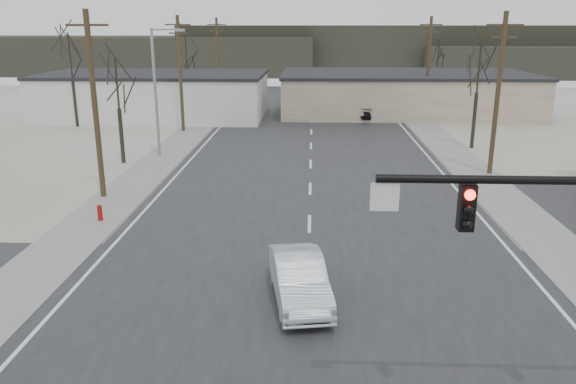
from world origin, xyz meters
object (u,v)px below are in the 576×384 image
Objects in this scene: sedan_crossing at (299,278)px; car_far_b at (316,103)px; fire_hydrant at (100,213)px; car_far_a at (367,112)px.

sedan_crossing is 45.85m from car_far_b.
car_far_a is (15.73, 31.28, 0.31)m from fire_hydrant.
car_far_b is (0.72, 45.84, -0.12)m from sedan_crossing.
car_far_a is at bearing -72.11° from car_far_b.
fire_hydrant is at bearing 132.22° from sedan_crossing.
car_far_b reaches higher than fire_hydrant.
fire_hydrant is 12.58m from sedan_crossing.
fire_hydrant is at bearing -124.61° from car_far_b.
car_far_a is at bearing 71.79° from sedan_crossing.
fire_hydrant is at bearing 78.38° from car_far_a.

